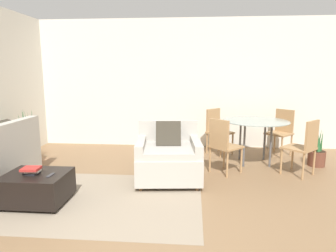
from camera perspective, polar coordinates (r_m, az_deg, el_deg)
The scene contains 15 objects.
ground_plane at distance 3.22m, azimuth -3.13°, elevation -20.05°, with size 20.00×20.00×0.00m, color brown.
wall_back at distance 6.57m, azimuth 1.38°, elevation 8.03°, with size 12.00×0.06×2.75m.
area_rug at distance 4.07m, azimuth -12.30°, elevation -13.49°, with size 2.54×1.89×0.01m.
armchair at distance 4.55m, azimuth 0.09°, elevation -6.02°, with size 1.03×1.04×0.90m.
ottoman at distance 4.15m, azimuth -23.73°, elevation -10.56°, with size 0.76×0.64×0.38m.
book_stack at distance 4.09m, azimuth -24.54°, elevation -7.68°, with size 0.22×0.19×0.09m.
tv_remote_primary at distance 4.29m, azimuth -24.88°, elevation -7.50°, with size 0.06×0.15×0.01m.
tv_remote_secondary at distance 3.96m, azimuth -21.46°, elevation -8.69°, with size 0.05×0.14×0.01m.
potted_plant at distance 6.00m, azimuth -25.08°, elevation -4.07°, with size 0.41×0.41×0.99m.
dining_table at distance 5.54m, azimuth 16.35°, elevation 0.12°, with size 1.15×1.15×0.78m.
dining_chair_near_left at distance 4.86m, azimuth 10.38°, elevation -3.10°, with size 0.59×0.59×0.90m.
dining_chair_near_right at distance 5.14m, azimuth 24.57°, elevation -3.14°, with size 0.59×0.59×0.90m.
dining_chair_far_left at distance 6.10m, azimuth 9.27°, elevation -0.38°, with size 0.59×0.59×0.90m.
dining_chair_far_right at distance 6.32m, azimuth 20.78°, elevation -0.54°, with size 0.59×0.59×0.90m.
potted_plant_small at distance 5.89m, azimuth 26.47°, elevation -4.97°, with size 0.29×0.29×0.67m.
Camera 1 is at (0.40, -2.75, 1.62)m, focal length 32.00 mm.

